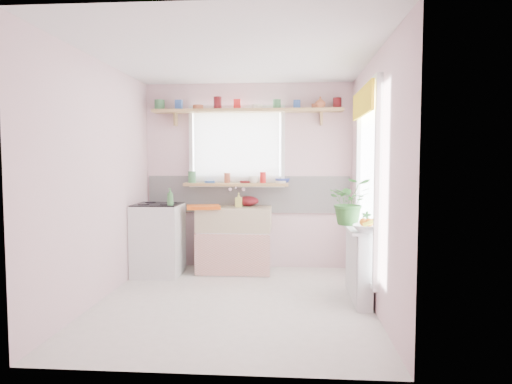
{
  "coord_description": "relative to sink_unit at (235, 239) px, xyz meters",
  "views": [
    {
      "loc": [
        0.58,
        -4.59,
        1.47
      ],
      "look_at": [
        0.19,
        0.55,
        1.11
      ],
      "focal_mm": 32.0,
      "sensor_mm": 36.0,
      "label": 1
    }
  ],
  "objects": [
    {
      "name": "room",
      "position": [
        0.81,
        -0.43,
        0.94
      ],
      "size": [
        3.2,
        3.2,
        3.2
      ],
      "color": "silver",
      "rests_on": "ground"
    },
    {
      "name": "sink_unit",
      "position": [
        0.0,
        0.0,
        0.0
      ],
      "size": [
        0.95,
        0.65,
        1.11
      ],
      "color": "white",
      "rests_on": "ground"
    },
    {
      "name": "cooker",
      "position": [
        -0.95,
        -0.24,
        0.03
      ],
      "size": [
        0.58,
        0.58,
        0.93
      ],
      "color": "white",
      "rests_on": "ground"
    },
    {
      "name": "radiator_ledge",
      "position": [
        1.45,
        -1.09,
        -0.03
      ],
      "size": [
        0.22,
        0.95,
        0.78
      ],
      "color": "white",
      "rests_on": "ground"
    },
    {
      "name": "windowsill",
      "position": [
        -0.0,
        0.19,
        0.71
      ],
      "size": [
        1.4,
        0.22,
        0.04
      ],
      "primitive_type": "cube",
      "color": "tan",
      "rests_on": "room"
    },
    {
      "name": "pine_shelf",
      "position": [
        0.15,
        0.18,
        1.69
      ],
      "size": [
        2.52,
        0.24,
        0.04
      ],
      "primitive_type": "cube",
      "color": "tan",
      "rests_on": "room"
    },
    {
      "name": "shelf_crockery",
      "position": [
        0.13,
        0.18,
        1.76
      ],
      "size": [
        2.47,
        0.11,
        0.12
      ],
      "color": "#3F7F4C",
      "rests_on": "pine_shelf"
    },
    {
      "name": "sill_crockery",
      "position": [
        -0.05,
        0.19,
        0.78
      ],
      "size": [
        1.35,
        0.11,
        0.12
      ],
      "color": "#3F7F4C",
      "rests_on": "windowsill"
    },
    {
      "name": "dish_tray",
      "position": [
        -0.38,
        -0.19,
        0.44
      ],
      "size": [
        0.48,
        0.4,
        0.04
      ],
      "primitive_type": "cube",
      "rotation": [
        0.0,
        0.0,
        0.25
      ],
      "color": "#DE5613",
      "rests_on": "sink_unit"
    },
    {
      "name": "colander",
      "position": [
        0.16,
        0.21,
        0.49
      ],
      "size": [
        0.3,
        0.3,
        0.13
      ],
      "primitive_type": "ellipsoid",
      "rotation": [
        0.0,
        0.0,
        0.03
      ],
      "color": "maroon",
      "rests_on": "sink_unit"
    },
    {
      "name": "jade_plant",
      "position": [
        1.36,
        -0.98,
        0.59
      ],
      "size": [
        0.46,
        0.4,
        0.5
      ],
      "primitive_type": "imported",
      "rotation": [
        0.0,
        0.0,
        0.02
      ],
      "color": "#306729",
      "rests_on": "radiator_ledge"
    },
    {
      "name": "fruit_bowl",
      "position": [
        1.48,
        -1.49,
        0.38
      ],
      "size": [
        0.39,
        0.39,
        0.08
      ],
      "primitive_type": "imported",
      "rotation": [
        0.0,
        0.0,
        -0.32
      ],
      "color": "silver",
      "rests_on": "radiator_ledge"
    },
    {
      "name": "herb_pot",
      "position": [
        1.48,
        -1.33,
        0.44
      ],
      "size": [
        0.12,
        0.1,
        0.19
      ],
      "primitive_type": "imported",
      "rotation": [
        0.0,
        0.0,
        -0.36
      ],
      "color": "#2A6A2E",
      "rests_on": "radiator_ledge"
    },
    {
      "name": "soap_bottle_sink",
      "position": [
        0.05,
        0.05,
        0.51
      ],
      "size": [
        0.08,
        0.09,
        0.19
      ],
      "primitive_type": "imported",
      "rotation": [
        0.0,
        0.0,
        -0.0
      ],
      "color": "#DFE063",
      "rests_on": "sink_unit"
    },
    {
      "name": "sill_cup",
      "position": [
        0.24,
        0.13,
        0.78
      ],
      "size": [
        0.15,
        0.15,
        0.09
      ],
      "primitive_type": "imported",
      "rotation": [
        0.0,
        0.0,
        0.32
      ],
      "color": "silver",
      "rests_on": "windowsill"
    },
    {
      "name": "sill_bowl",
      "position": [
        0.62,
        0.25,
        0.76
      ],
      "size": [
        0.22,
        0.22,
        0.06
      ],
      "primitive_type": "imported",
      "rotation": [
        0.0,
        0.0,
        -0.15
      ],
      "color": "#3244A4",
      "rests_on": "windowsill"
    },
    {
      "name": "shelf_vase",
      "position": [
        1.11,
        0.12,
        1.78
      ],
      "size": [
        0.15,
        0.15,
        0.14
      ],
      "primitive_type": "imported",
      "rotation": [
        0.0,
        0.0,
        -0.11
      ],
      "color": "#B45D37",
      "rests_on": "pine_shelf"
    },
    {
      "name": "cooker_bottle",
      "position": [
        -0.73,
        -0.46,
        0.59
      ],
      "size": [
        0.1,
        0.1,
        0.21
      ],
      "primitive_type": "imported",
      "rotation": [
        0.0,
        0.0,
        -0.24
      ],
      "color": "#428545",
      "rests_on": "cooker"
    },
    {
      "name": "fruit",
      "position": [
        1.49,
        -1.49,
        0.44
      ],
      "size": [
        0.2,
        0.14,
        0.1
      ],
      "color": "orange",
      "rests_on": "fruit_bowl"
    }
  ]
}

